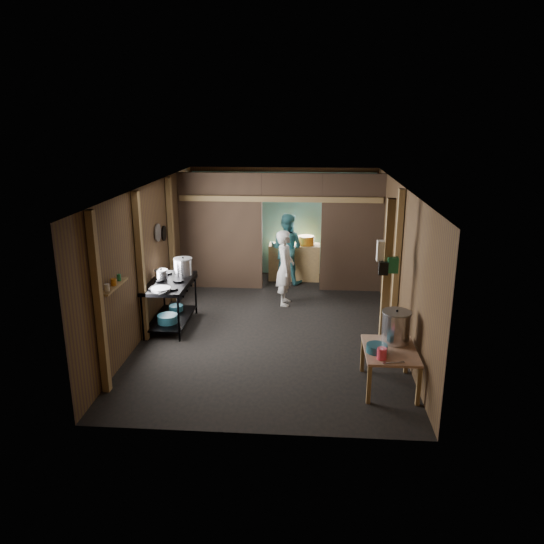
# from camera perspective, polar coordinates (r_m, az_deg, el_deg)

# --- Properties ---
(floor) EXTENTS (4.50, 7.00, 0.00)m
(floor) POSITION_cam_1_polar(r_m,az_deg,el_deg) (9.81, 0.09, -5.83)
(floor) COLOR black
(floor) RESTS_ON ground
(ceiling) EXTENTS (4.50, 7.00, 0.00)m
(ceiling) POSITION_cam_1_polar(r_m,az_deg,el_deg) (9.14, 0.09, 9.41)
(ceiling) COLOR #46403C
(ceiling) RESTS_ON ground
(wall_back) EXTENTS (4.50, 0.00, 2.60)m
(wall_back) POSITION_cam_1_polar(r_m,az_deg,el_deg) (12.80, 1.24, 5.59)
(wall_back) COLOR brown
(wall_back) RESTS_ON ground
(wall_front) EXTENTS (4.50, 0.00, 2.60)m
(wall_front) POSITION_cam_1_polar(r_m,az_deg,el_deg) (6.09, -2.33, -7.05)
(wall_front) COLOR brown
(wall_front) RESTS_ON ground
(wall_left) EXTENTS (0.00, 7.00, 2.60)m
(wall_left) POSITION_cam_1_polar(r_m,az_deg,el_deg) (9.81, -13.14, 1.73)
(wall_left) COLOR brown
(wall_left) RESTS_ON ground
(wall_right) EXTENTS (0.00, 7.00, 2.60)m
(wall_right) POSITION_cam_1_polar(r_m,az_deg,el_deg) (9.50, 13.75, 1.21)
(wall_right) COLOR brown
(wall_right) RESTS_ON ground
(partition_left) EXTENTS (1.85, 0.10, 2.60)m
(partition_left) POSITION_cam_1_polar(r_m,az_deg,el_deg) (11.68, -5.63, 4.44)
(partition_left) COLOR brown
(partition_left) RESTS_ON floor
(partition_right) EXTENTS (1.35, 0.10, 2.60)m
(partition_right) POSITION_cam_1_polar(r_m,az_deg,el_deg) (11.54, 8.74, 4.18)
(partition_right) COLOR brown
(partition_right) RESTS_ON floor
(partition_header) EXTENTS (1.30, 0.10, 0.60)m
(partition_header) POSITION_cam_1_polar(r_m,az_deg,el_deg) (11.34, 2.19, 9.27)
(partition_header) COLOR brown
(partition_header) RESTS_ON wall_back
(turquoise_panel) EXTENTS (4.40, 0.06, 2.50)m
(turquoise_panel) POSITION_cam_1_polar(r_m,az_deg,el_deg) (12.75, 1.23, 5.31)
(turquoise_panel) COLOR #699C9B
(turquoise_panel) RESTS_ON wall_back
(back_counter) EXTENTS (1.20, 0.50, 0.85)m
(back_counter) POSITION_cam_1_polar(r_m,az_deg,el_deg) (12.45, 2.46, 1.12)
(back_counter) COLOR #A18044
(back_counter) RESTS_ON floor
(wall_clock) EXTENTS (0.20, 0.03, 0.20)m
(wall_clock) POSITION_cam_1_polar(r_m,az_deg,el_deg) (12.59, 2.38, 8.16)
(wall_clock) COLOR silver
(wall_clock) RESTS_ON wall_back
(post_left_a) EXTENTS (0.10, 0.12, 2.60)m
(post_left_a) POSITION_cam_1_polar(r_m,az_deg,el_deg) (7.45, -18.43, -3.43)
(post_left_a) COLOR #A18044
(post_left_a) RESTS_ON floor
(post_left_b) EXTENTS (0.10, 0.12, 2.60)m
(post_left_b) POSITION_cam_1_polar(r_m,az_deg,el_deg) (9.06, -14.18, 0.43)
(post_left_b) COLOR #A18044
(post_left_b) RESTS_ON floor
(post_left_c) EXTENTS (0.10, 0.12, 2.60)m
(post_left_c) POSITION_cam_1_polar(r_m,az_deg,el_deg) (10.91, -10.95, 3.35)
(post_left_c) COLOR #A18044
(post_left_c) RESTS_ON floor
(post_right) EXTENTS (0.10, 0.12, 2.60)m
(post_right) POSITION_cam_1_polar(r_m,az_deg,el_deg) (9.30, 13.52, 0.89)
(post_right) COLOR #A18044
(post_right) RESTS_ON floor
(post_free) EXTENTS (0.12, 0.12, 2.60)m
(post_free) POSITION_cam_1_polar(r_m,az_deg,el_deg) (8.21, 12.41, -1.12)
(post_free) COLOR #A18044
(post_free) RESTS_ON floor
(cross_beam) EXTENTS (4.40, 0.12, 0.12)m
(cross_beam) POSITION_cam_1_polar(r_m,az_deg,el_deg) (11.34, 0.89, 8.01)
(cross_beam) COLOR #A18044
(cross_beam) RESTS_ON wall_left
(pan_lid_big) EXTENTS (0.03, 0.34, 0.34)m
(pan_lid_big) POSITION_cam_1_polar(r_m,az_deg,el_deg) (10.09, -12.39, 4.23)
(pan_lid_big) COLOR gray
(pan_lid_big) RESTS_ON wall_left
(pan_lid_small) EXTENTS (0.03, 0.30, 0.30)m
(pan_lid_small) POSITION_cam_1_polar(r_m,az_deg,el_deg) (10.49, -11.75, 4.17)
(pan_lid_small) COLOR black
(pan_lid_small) RESTS_ON wall_left
(wall_shelf) EXTENTS (0.14, 0.80, 0.03)m
(wall_shelf) POSITION_cam_1_polar(r_m,az_deg,el_deg) (7.85, -16.94, -1.52)
(wall_shelf) COLOR #A18044
(wall_shelf) RESTS_ON wall_left
(jar_white) EXTENTS (0.07, 0.07, 0.10)m
(jar_white) POSITION_cam_1_polar(r_m,az_deg,el_deg) (7.61, -17.63, -1.63)
(jar_white) COLOR silver
(jar_white) RESTS_ON wall_shelf
(jar_yellow) EXTENTS (0.08, 0.08, 0.10)m
(jar_yellow) POSITION_cam_1_polar(r_m,az_deg,el_deg) (7.83, -16.97, -1.07)
(jar_yellow) COLOR orange
(jar_yellow) RESTS_ON wall_shelf
(jar_green) EXTENTS (0.06, 0.06, 0.10)m
(jar_green) POSITION_cam_1_polar(r_m,az_deg,el_deg) (8.03, -16.42, -0.59)
(jar_green) COLOR #207E46
(jar_green) RESTS_ON wall_shelf
(bag_white) EXTENTS (0.22, 0.15, 0.32)m
(bag_white) POSITION_cam_1_polar(r_m,az_deg,el_deg) (8.15, 12.19, 2.27)
(bag_white) COLOR silver
(bag_white) RESTS_ON post_free
(bag_green) EXTENTS (0.16, 0.12, 0.24)m
(bag_green) POSITION_cam_1_polar(r_m,az_deg,el_deg) (8.08, 13.08, 0.76)
(bag_green) COLOR #207E46
(bag_green) RESTS_ON post_free
(bag_black) EXTENTS (0.14, 0.10, 0.20)m
(bag_black) POSITION_cam_1_polar(r_m,az_deg,el_deg) (8.05, 12.10, 0.41)
(bag_black) COLOR black
(bag_black) RESTS_ON post_free
(gas_range) EXTENTS (0.76, 1.48, 0.87)m
(gas_range) POSITION_cam_1_polar(r_m,az_deg,el_deg) (9.80, -11.04, -3.45)
(gas_range) COLOR black
(gas_range) RESTS_ON floor
(prep_table) EXTENTS (0.73, 1.01, 0.60)m
(prep_table) POSITION_cam_1_polar(r_m,az_deg,el_deg) (7.75, 12.69, -10.25)
(prep_table) COLOR tan
(prep_table) RESTS_ON floor
(stove_pot_large) EXTENTS (0.44, 0.44, 0.35)m
(stove_pot_large) POSITION_cam_1_polar(r_m,az_deg,el_deg) (9.94, -9.70, 0.52)
(stove_pot_large) COLOR silver
(stove_pot_large) RESTS_ON gas_range
(stove_pot_med) EXTENTS (0.28, 0.28, 0.21)m
(stove_pot_med) POSITION_cam_1_polar(r_m,az_deg,el_deg) (9.77, -12.03, -0.34)
(stove_pot_med) COLOR silver
(stove_pot_med) RESTS_ON gas_range
(frying_pan) EXTENTS (0.54, 0.65, 0.08)m
(frying_pan) POSITION_cam_1_polar(r_m,az_deg,el_deg) (9.16, -12.07, -1.87)
(frying_pan) COLOR gray
(frying_pan) RESTS_ON gas_range
(blue_tub_front) EXTENTS (0.36, 0.36, 0.15)m
(blue_tub_front) POSITION_cam_1_polar(r_m,az_deg,el_deg) (9.63, -11.38, -5.05)
(blue_tub_front) COLOR #205364
(blue_tub_front) RESTS_ON gas_range
(blue_tub_back) EXTENTS (0.27, 0.27, 0.11)m
(blue_tub_back) POSITION_cam_1_polar(r_m,az_deg,el_deg) (10.19, -10.47, -3.91)
(blue_tub_back) COLOR #205364
(blue_tub_back) RESTS_ON gas_range
(stock_pot) EXTENTS (0.51, 0.51, 0.49)m
(stock_pot) POSITION_cam_1_polar(r_m,az_deg,el_deg) (7.78, 13.42, -5.94)
(stock_pot) COLOR silver
(stock_pot) RESTS_ON prep_table
(wash_basin) EXTENTS (0.35, 0.35, 0.11)m
(wash_basin) POSITION_cam_1_polar(r_m,az_deg,el_deg) (7.48, 11.41, -8.19)
(wash_basin) COLOR #205364
(wash_basin) RESTS_ON prep_table
(pink_bucket) EXTENTS (0.13, 0.13, 0.16)m
(pink_bucket) POSITION_cam_1_polar(r_m,az_deg,el_deg) (7.27, 11.94, -8.75)
(pink_bucket) COLOR #FC3F58
(pink_bucket) RESTS_ON prep_table
(knife) EXTENTS (0.30, 0.09, 0.01)m
(knife) POSITION_cam_1_polar(r_m,az_deg,el_deg) (7.23, 13.18, -9.64)
(knife) COLOR silver
(knife) RESTS_ON prep_table
(yellow_tub) EXTENTS (0.38, 0.38, 0.21)m
(yellow_tub) POSITION_cam_1_polar(r_m,az_deg,el_deg) (12.31, 3.74, 3.48)
(yellow_tub) COLOR orange
(yellow_tub) RESTS_ON back_counter
(red_cup) EXTENTS (0.12, 0.12, 0.14)m
(red_cup) POSITION_cam_1_polar(r_m,az_deg,el_deg) (12.34, 0.99, 3.38)
(red_cup) COLOR #B4512B
(red_cup) RESTS_ON back_counter
(cook) EXTENTS (0.38, 0.57, 1.56)m
(cook) POSITION_cam_1_polar(r_m,az_deg,el_deg) (10.66, 1.45, 0.46)
(cook) COLOR silver
(cook) RESTS_ON floor
(worker_back) EXTENTS (0.96, 0.85, 1.64)m
(worker_back) POSITION_cam_1_polar(r_m,az_deg,el_deg) (12.08, 1.59, 2.60)
(worker_back) COLOR teal
(worker_back) RESTS_ON floor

